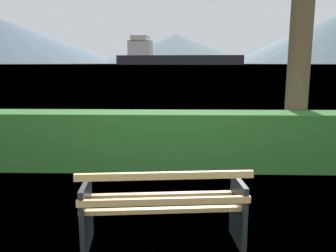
# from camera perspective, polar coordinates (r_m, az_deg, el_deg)

# --- Properties ---
(ground_plane) EXTENTS (1400.00, 1400.00, 0.00)m
(ground_plane) POSITION_cam_1_polar(r_m,az_deg,el_deg) (3.76, -0.78, -18.81)
(ground_plane) COLOR olive
(water_surface) EXTENTS (620.00, 620.00, 0.00)m
(water_surface) POSITION_cam_1_polar(r_m,az_deg,el_deg) (311.79, 1.41, 10.12)
(water_surface) COLOR #6B8EA3
(water_surface) RESTS_ON ground_plane
(park_bench) EXTENTS (1.66, 0.71, 0.87)m
(park_bench) POSITION_cam_1_polar(r_m,az_deg,el_deg) (3.52, -0.74, -13.26)
(park_bench) COLOR tan
(park_bench) RESTS_ON ground_plane
(hedge_row) EXTENTS (12.53, 0.66, 1.00)m
(hedge_row) POSITION_cam_1_polar(r_m,az_deg,el_deg) (6.01, 0.14, -2.42)
(hedge_row) COLOR #2D6B28
(hedge_row) RESTS_ON ground_plane
(cargo_ship_large) EXTENTS (107.93, 28.84, 24.36)m
(cargo_ship_large) POSITION_cam_1_polar(r_m,az_deg,el_deg) (300.13, 0.33, 11.41)
(cargo_ship_large) COLOR #232328
(cargo_ship_large) RESTS_ON water_surface
(distant_hills) EXTENTS (956.31, 416.79, 84.24)m
(distant_hills) POSITION_cam_1_polar(r_m,az_deg,el_deg) (572.23, -1.98, 14.08)
(distant_hills) COLOR slate
(distant_hills) RESTS_ON ground_plane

